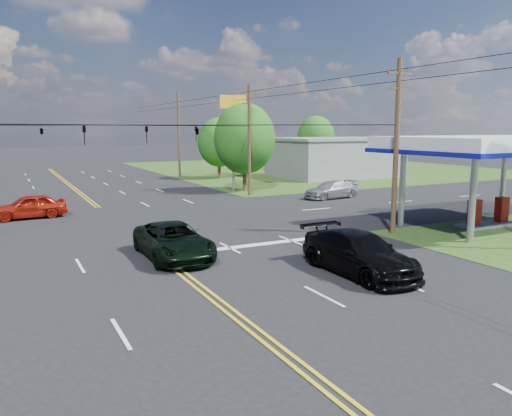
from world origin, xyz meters
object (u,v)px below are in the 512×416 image
retail_ne (334,158)px  tree_far_r (316,137)px  tree_right_a (245,139)px  pole_se (396,145)px  pickup_dkgreen (173,241)px  pole_ne (249,139)px  gas_canopy (493,147)px  pole_right_far (179,134)px  suv_black (359,253)px  tree_right_b (219,142)px

retail_ne → tree_far_r: 11.02m
tree_right_a → pole_se: bearing=-92.7°
pickup_dkgreen → pole_ne: bearing=55.3°
retail_ne → pole_ne: bearing=-147.1°
pickup_dkgreen → tree_right_a: bearing=57.5°
pickup_dkgreen → gas_canopy: bearing=-3.7°
tree_far_r → retail_ne: bearing=-111.8°
pole_right_far → pole_ne: bearing=-90.0°
pole_right_far → pickup_dkgreen: bearing=-108.9°
pole_right_far → tree_right_a: 16.03m
tree_right_a → pickup_dkgreen: size_ratio=1.45×
retail_ne → pole_right_far: (-17.00, 8.00, 2.97)m
retail_ne → tree_right_a: tree_right_a is taller
pole_se → tree_right_a: 21.02m
pole_ne → pickup_dkgreen: (-12.50, -17.50, -4.13)m
suv_black → tree_right_a: bearing=73.1°
pole_right_far → pickup_dkgreen: (-12.50, -36.50, -4.38)m
pole_ne → pole_right_far: (0.00, 19.00, 0.25)m
retail_ne → tree_right_b: tree_right_b is taller
pole_se → tree_right_a: (1.00, 21.00, -0.05)m
pole_ne → tree_far_r: pole_ne is taller
pole_ne → tree_right_a: bearing=71.6°
tree_right_a → tree_right_b: tree_right_a is taller
gas_canopy → pole_right_far: bearing=99.7°
pole_se → pole_right_far: pole_right_far is taller
suv_black → pickup_dkgreen: bearing=135.0°
tree_right_b → suv_black: tree_right_b is taller
pole_ne → pickup_dkgreen: bearing=-125.5°
tree_right_a → tree_far_r: size_ratio=1.07×
pole_se → pickup_dkgreen: pole_se is taller
tree_far_r → tree_right_a: bearing=-138.0°
tree_right_b → pickup_dkgreen: size_ratio=1.25×
suv_black → tree_far_r: bearing=57.3°
tree_right_a → gas_canopy: bearing=-76.0°
gas_canopy → pickup_dkgreen: size_ratio=2.16×
pole_se → pole_right_far: (0.00, 37.00, 0.25)m
pole_se → pole_ne: (0.00, 18.00, 0.00)m
pole_ne → tree_far_r: bearing=45.0°
gas_canopy → tree_right_b: 34.14m
tree_right_b → suv_black: 39.71m
pole_ne → pole_right_far: 19.00m
gas_canopy → pole_se: 6.58m
tree_right_a → suv_black: size_ratio=1.41×
tree_right_a → pole_ne: bearing=-108.4°
retail_ne → pickup_dkgreen: (-29.50, -28.50, -1.41)m
gas_canopy → tree_far_r: tree_far_r is taller
retail_ne → tree_right_b: size_ratio=1.98×
retail_ne → tree_right_a: size_ratio=1.71×
retail_ne → suv_black: size_ratio=2.42×
pole_ne → suv_black: 24.52m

